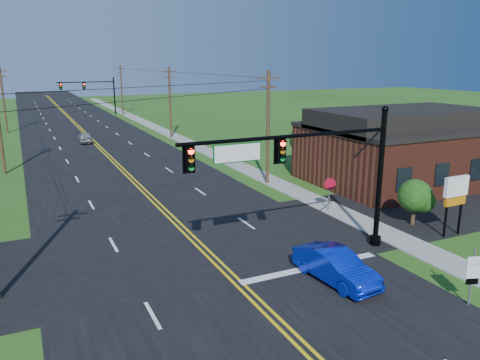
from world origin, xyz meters
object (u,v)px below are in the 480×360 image
signal_mast_far (90,90)px  blue_car (336,267)px  route_sign (473,273)px  signal_mast_main (308,167)px  stop_sign (330,187)px

signal_mast_far → blue_car: 74.74m
route_sign → blue_car: bearing=151.5°
signal_mast_main → signal_mast_far: 72.00m
route_sign → signal_mast_main: bearing=137.2°
signal_mast_main → blue_car: signal_mast_main is taller
signal_mast_main → signal_mast_far: bearing=89.9°
stop_sign → route_sign: bearing=-76.9°
blue_car → route_sign: 5.50m
signal_mast_far → stop_sign: (5.59, -66.08, -2.91)m
route_sign → signal_mast_far: bearing=112.1°
signal_mast_main → stop_sign: size_ratio=4.97×
stop_sign → blue_car: bearing=-101.3°
signal_mast_far → route_sign: bearing=-87.5°
signal_mast_far → blue_car: (-0.24, -74.64, -3.81)m
signal_mast_main → stop_sign: (5.69, 5.92, -3.11)m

